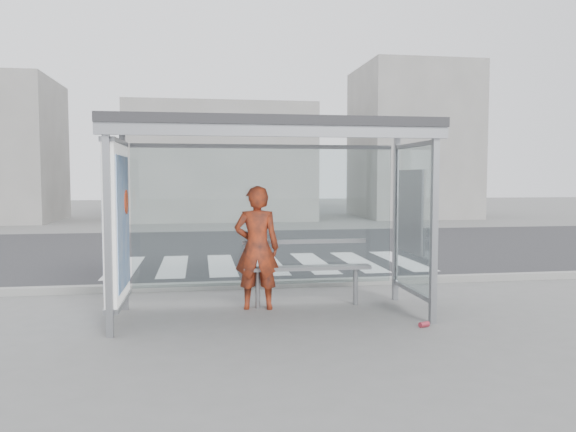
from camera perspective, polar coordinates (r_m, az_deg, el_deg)
The scene contains 10 objects.
ground at distance 7.71m, azimuth -1.70°, elevation -10.12°, with size 80.00×80.00×0.00m, color slate.
road at distance 14.57m, azimuth -5.19°, elevation -3.42°, with size 30.00×10.00×0.01m, color #29292C.
curb at distance 9.59m, azimuth -3.19°, elevation -6.95°, with size 30.00×0.18×0.12m, color gray.
crosswalk at distance 12.15m, azimuth -2.05°, elevation -4.90°, with size 6.55×3.00×0.00m.
bus_shelter at distance 7.51m, azimuth -4.61°, elevation 4.77°, with size 4.25×1.65×2.62m.
building_center at distance 25.45m, azimuth -6.87°, elevation 5.36°, with size 8.00×5.00×5.00m, color gray.
building_right at distance 27.34m, azimuth 12.48°, elevation 7.30°, with size 5.00×5.00×7.00m, color gray.
person at distance 7.98m, azimuth -3.18°, elevation -3.23°, with size 0.64×0.42×1.76m, color #E05415.
bench at distance 8.17m, azimuth 1.94°, elevation -5.26°, with size 1.86×0.32×0.96m.
soda_can at distance 7.35m, azimuth 13.66°, elevation -10.66°, with size 0.07×0.07×0.13m, color #D13D4F.
Camera 1 is at (-0.94, -7.42, 1.88)m, focal length 35.00 mm.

